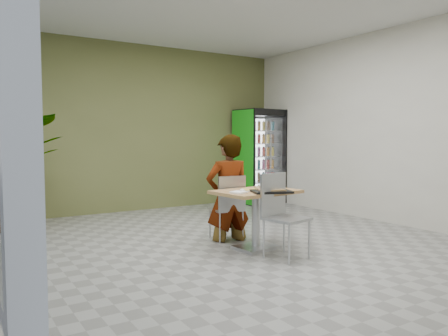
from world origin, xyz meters
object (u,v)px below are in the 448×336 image
at_px(chair_near, 280,208).
at_px(soda_cup, 265,183).
at_px(chair_far, 229,203).
at_px(cafeteria_tray, 271,191).
at_px(beverage_fridge, 260,157).
at_px(potted_plant, 7,171).
at_px(dining_table, 256,207).
at_px(seated_woman, 228,199).

height_order(chair_near, soda_cup, chair_near).
distance_m(chair_far, cafeteria_tray, 0.85).
distance_m(beverage_fridge, potted_plant, 4.91).
height_order(chair_far, potted_plant, potted_plant).
xyz_separation_m(chair_near, potted_plant, (-2.53, 3.56, 0.31)).
relative_size(beverage_fridge, potted_plant, 1.13).
bearing_deg(dining_table, potted_plant, 128.85).
bearing_deg(beverage_fridge, chair_near, -128.63).
bearing_deg(cafeteria_tray, dining_table, 94.23).
bearing_deg(chair_far, potted_plant, -39.41).
bearing_deg(chair_near, cafeteria_tray, 79.12).
bearing_deg(dining_table, chair_near, -87.10).
relative_size(dining_table, soda_cup, 7.13).
height_order(cafeteria_tray, beverage_fridge, beverage_fridge).
height_order(chair_far, seated_woman, seated_woman).
bearing_deg(cafeteria_tray, beverage_fridge, 55.10).
xyz_separation_m(dining_table, potted_plant, (-2.51, 3.11, 0.35)).
height_order(seated_woman, soda_cup, seated_woman).
bearing_deg(potted_plant, soda_cup, -48.53).
distance_m(chair_near, potted_plant, 4.38).
bearing_deg(chair_near, chair_far, 83.52).
relative_size(chair_far, chair_near, 0.91).
bearing_deg(soda_cup, seated_woman, 114.88).
bearing_deg(potted_plant, chair_far, -46.54).
relative_size(chair_near, seated_woman, 0.56).
relative_size(seated_woman, soda_cup, 11.49).
height_order(soda_cup, potted_plant, potted_plant).
xyz_separation_m(cafeteria_tray, beverage_fridge, (2.38, 3.42, 0.24)).
height_order(chair_far, beverage_fridge, beverage_fridge).
distance_m(seated_woman, beverage_fridge, 3.57).
relative_size(chair_far, potted_plant, 0.51).
distance_m(dining_table, cafeteria_tray, 0.36).
xyz_separation_m(chair_far, beverage_fridge, (2.47, 2.60, 0.48)).
bearing_deg(seated_woman, chair_far, 82.16).
height_order(cafeteria_tray, potted_plant, potted_plant).
xyz_separation_m(beverage_fridge, potted_plant, (-4.91, -0.02, -0.11)).
xyz_separation_m(chair_far, potted_plant, (-2.45, 2.58, 0.36)).
bearing_deg(potted_plant, cafeteria_tray, -53.34).
bearing_deg(chair_far, cafeteria_tray, 102.91).
height_order(chair_near, potted_plant, potted_plant).
distance_m(dining_table, soda_cup, 0.35).
xyz_separation_m(chair_near, beverage_fridge, (2.38, 3.58, 0.43)).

